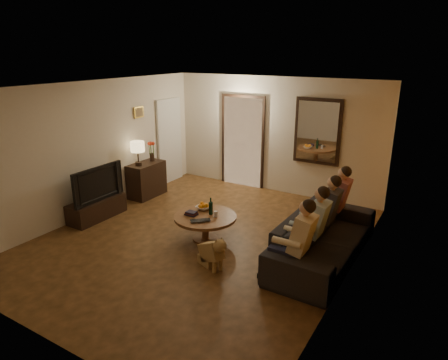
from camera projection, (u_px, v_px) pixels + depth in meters
The scene contains 33 objects.
floor at pixel (200, 239), 6.96m from camera, with size 5.00×6.00×0.01m, color #3C2810.
ceiling at pixel (197, 87), 6.15m from camera, with size 5.00×6.00×0.01m, color white.
back_wall at pixel (274, 135), 8.99m from camera, with size 5.00×0.02×2.60m, color beige.
front_wall at pixel (34, 238), 4.12m from camera, with size 5.00×0.02×2.60m, color beige.
left_wall at pixel (93, 149), 7.78m from camera, with size 0.02×6.00×2.60m, color beige.
right_wall at pixel (353, 195), 5.33m from camera, with size 0.02×6.00×2.60m, color beige.
orange_accent at pixel (352, 195), 5.33m from camera, with size 0.01×6.00×2.60m, color orange.
kitchen_doorway at pixel (243, 142), 9.45m from camera, with size 1.00×0.06×2.10m, color #FFE0A5.
door_trim at pixel (243, 142), 9.44m from camera, with size 1.12×0.04×2.22m, color black.
fridge_glimpse at pixel (252, 150), 9.38m from camera, with size 0.45×0.03×1.70m, color silver.
mirror_frame at pixel (318, 131), 8.41m from camera, with size 1.00×0.05×1.40m, color black.
mirror_glass at pixel (317, 132), 8.38m from camera, with size 0.86×0.02×1.26m, color white.
white_door at pixel (170, 141), 9.72m from camera, with size 0.06×0.85×2.04m, color white.
framed_art at pixel (139, 112), 8.65m from camera, with size 0.03×0.28×0.24m, color #B28C33.
art_canvas at pixel (139, 112), 8.65m from camera, with size 0.01×0.22×0.18m, color brown.
dresser at pixel (147, 180), 8.90m from camera, with size 0.45×0.86×0.76m, color black.
table_lamp at pixel (138, 153), 8.52m from camera, with size 0.30×0.30×0.54m, color beige, non-canonical shape.
flower_vase at pixel (152, 151), 8.90m from camera, with size 0.14×0.14×0.44m, color red, non-canonical shape.
tv_stand at pixel (97, 209), 7.78m from camera, with size 0.45×1.16×0.39m, color black.
tv at pixel (94, 183), 7.61m from camera, with size 0.15×1.16×0.67m, color black.
sofa at pixel (324, 238), 6.18m from camera, with size 0.99×2.52×0.74m, color black.
person_a at pixel (297, 246), 5.43m from camera, with size 0.60×0.40×1.20m, color tan, non-canonical shape.
person_b at pixel (312, 230), 5.92m from camera, with size 0.60×0.40×1.20m, color tan, non-canonical shape.
person_c at pixel (325, 216), 6.40m from camera, with size 0.60×0.40×1.20m, color tan, non-canonical shape.
person_d at pixel (336, 204), 6.89m from camera, with size 0.60×0.40×1.20m, color tan, non-canonical shape.
dog at pixel (211, 250), 5.98m from camera, with size 0.56×0.24×0.56m, color #A07D49, non-canonical shape.
coffee_table at pixel (205, 228), 6.87m from camera, with size 1.07×1.07×0.45m, color brown.
bowl at pixel (204, 208), 7.06m from camera, with size 0.26×0.26×0.06m, color white.
oranges at pixel (204, 204), 7.04m from camera, with size 0.20×0.20×0.08m, color orange, non-canonical shape.
wine_bottle at pixel (211, 206), 6.81m from camera, with size 0.07×0.07×0.31m, color black, non-canonical shape.
wine_glass at pixel (216, 214), 6.74m from camera, with size 0.06×0.06×0.10m, color silver.
book_stack at pixel (191, 213), 6.82m from camera, with size 0.20×0.15×0.07m, color black, non-canonical shape.
laptop at pixel (201, 222), 6.52m from camera, with size 0.33×0.21×0.03m, color black.
Camera 1 is at (3.61, -5.17, 3.15)m, focal length 32.00 mm.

